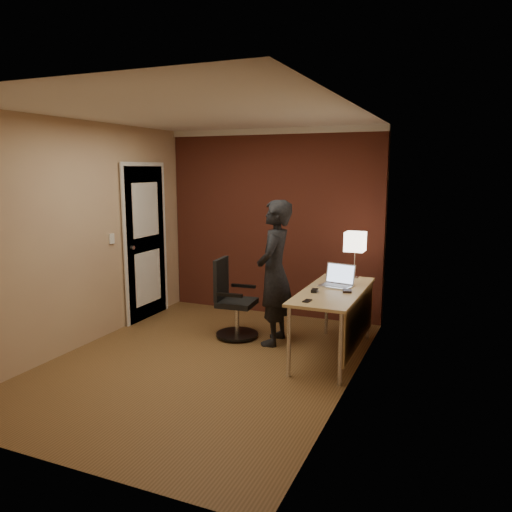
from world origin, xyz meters
name	(u,v)px	position (x,y,z in m)	size (l,w,h in m)	color
room	(242,216)	(-0.27, 1.54, 1.37)	(4.00, 4.00, 4.00)	brown
desk	(340,302)	(1.25, 0.67, 0.60)	(0.60, 1.50, 0.73)	tan
desk_lamp	(355,242)	(1.25, 1.32, 1.15)	(0.22, 0.22, 0.54)	silver
laptop	(338,280)	(1.18, 0.86, 0.79)	(0.37, 0.31, 0.23)	silver
mouse	(315,291)	(1.03, 0.49, 0.75)	(0.06, 0.10, 0.03)	black
phone	(307,301)	(1.06, 0.12, 0.73)	(0.06, 0.12, 0.01)	black
wallet	(347,291)	(1.33, 0.63, 0.74)	(0.09, 0.11, 0.02)	black
office_chair	(232,303)	(-0.07, 0.82, 0.41)	(0.50, 0.53, 0.92)	black
person	(274,273)	(0.46, 0.83, 0.82)	(0.60, 0.39, 1.64)	black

